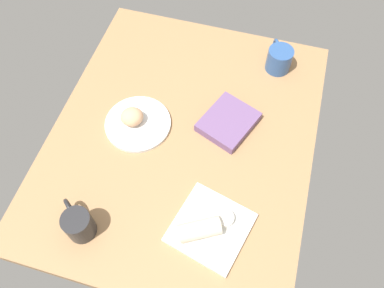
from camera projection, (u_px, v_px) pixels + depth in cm
name	position (u px, v px, depth cm)	size (l,w,h in cm)	color
dining_table	(182.00, 138.00, 136.42)	(110.00, 90.00, 4.00)	#9E754C
round_plate	(138.00, 123.00, 136.51)	(23.21, 23.21, 1.40)	white
scone_pastry	(132.00, 116.00, 133.63)	(7.92, 7.30, 5.81)	tan
square_plate	(211.00, 228.00, 117.13)	(21.58, 21.58, 1.60)	white
sauce_cup	(225.00, 218.00, 116.44)	(5.38, 5.38, 2.37)	silver
breakfast_wrap	(199.00, 229.00, 113.13)	(5.63, 5.63, 12.43)	beige
book_stack	(228.00, 122.00, 135.57)	(23.33, 21.79, 3.34)	#6B4C7A
coffee_mug	(78.00, 224.00, 113.27)	(10.90, 11.90, 10.04)	#262628
second_mug	(279.00, 59.00, 146.46)	(13.92, 9.43, 9.27)	#2D518C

